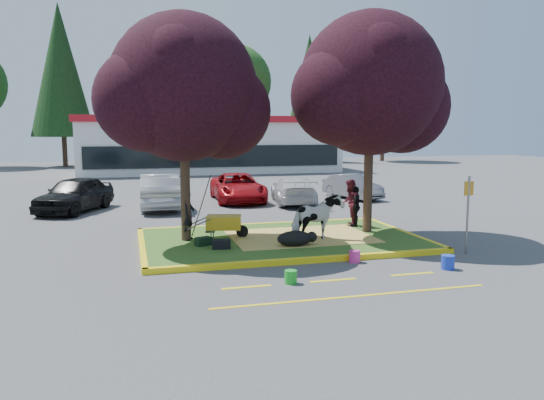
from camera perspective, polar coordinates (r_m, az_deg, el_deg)
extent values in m
plane|color=#424244|center=(16.02, 1.01, -4.58)|extent=(90.00, 90.00, 0.00)
cube|color=#2E5019|center=(16.00, 1.01, -4.32)|extent=(8.00, 5.00, 0.15)
cube|color=yellow|center=(13.61, 4.06, -6.48)|extent=(8.30, 0.16, 0.15)
cube|color=yellow|center=(18.45, -1.22, -2.72)|extent=(8.30, 0.16, 0.15)
cube|color=yellow|center=(15.40, -13.79, -5.02)|extent=(0.16, 5.30, 0.15)
cube|color=yellow|center=(17.56, 13.94, -3.48)|extent=(0.16, 5.30, 0.15)
cube|color=#D9C159|center=(16.16, 3.06, -3.92)|extent=(4.20, 3.00, 0.01)
cylinder|color=black|center=(15.58, -9.33, 2.10)|extent=(0.28, 0.28, 3.53)
sphere|color=black|center=(15.56, -9.54, 11.85)|extent=(4.20, 4.20, 4.20)
sphere|color=black|center=(15.88, -5.36, 9.55)|extent=(2.86, 2.86, 2.86)
sphere|color=black|center=(15.17, -13.41, 10.43)|extent=(2.86, 2.86, 2.86)
cylinder|color=black|center=(16.94, 10.32, 2.80)|extent=(0.28, 0.28, 3.70)
sphere|color=black|center=(16.94, 10.55, 12.18)|extent=(4.40, 4.40, 4.40)
sphere|color=black|center=(17.62, 13.81, 9.76)|extent=(2.99, 2.99, 2.99)
sphere|color=black|center=(16.19, 7.40, 11.06)|extent=(2.99, 2.99, 2.99)
cube|color=yellow|center=(11.59, -2.76, -9.34)|extent=(1.10, 0.12, 0.01)
cube|color=yellow|center=(12.16, 6.59, -8.58)|extent=(1.10, 0.12, 0.01)
cube|color=yellow|center=(13.01, 14.87, -7.70)|extent=(1.10, 0.12, 0.01)
cube|color=yellow|center=(11.10, 8.91, -10.20)|extent=(6.00, 0.10, 0.01)
cube|color=silver|center=(43.53, -6.76, 5.73)|extent=(20.00, 8.00, 4.00)
cube|color=#AC121C|center=(43.51, -6.81, 8.56)|extent=(20.40, 8.40, 0.50)
cube|color=black|center=(39.55, -5.89, 4.69)|extent=(19.00, 0.10, 1.60)
cylinder|color=black|center=(52.36, -21.42, 5.53)|extent=(0.44, 0.44, 3.92)
cone|color=black|center=(52.61, -21.78, 12.85)|extent=(5.60, 5.60, 11.90)
cylinder|color=black|center=(53.62, -12.67, 5.45)|extent=(0.44, 0.44, 3.08)
sphere|color=#143811|center=(53.70, -12.83, 11.09)|extent=(6.16, 6.16, 6.16)
cylinder|color=black|center=(53.57, -4.00, 5.92)|extent=(0.44, 0.44, 3.64)
sphere|color=#143811|center=(53.75, -4.07, 12.58)|extent=(7.28, 7.28, 7.28)
cylinder|color=black|center=(56.15, 3.97, 5.92)|extent=(0.44, 0.44, 3.50)
cone|color=black|center=(56.30, 4.03, 12.04)|extent=(5.00, 5.00, 10.62)
cylinder|color=black|center=(58.36, 11.78, 5.71)|extent=(0.44, 0.44, 3.22)
sphere|color=#143811|center=(58.45, 11.93, 11.12)|extent=(6.44, 6.44, 6.44)
imported|color=white|center=(15.38, 4.83, -1.97)|extent=(1.77, 1.32, 1.36)
ellipsoid|color=black|center=(14.79, 2.46, -4.16)|extent=(1.11, 0.78, 0.44)
imported|color=black|center=(15.75, -9.04, -1.45)|extent=(0.55, 0.66, 1.55)
imported|color=#4A1522|center=(17.95, 8.36, -0.30)|extent=(0.88, 0.95, 1.58)
imported|color=black|center=(17.95, 8.97, -0.67)|extent=(0.63, 0.86, 1.36)
cylinder|color=black|center=(16.02, -3.22, -3.38)|extent=(0.37, 0.16, 0.37)
cylinder|color=slate|center=(15.65, -6.33, -3.86)|extent=(0.04, 0.04, 0.26)
cylinder|color=slate|center=(16.08, -6.57, -3.56)|extent=(0.04, 0.04, 0.26)
cube|color=gold|center=(15.86, -5.20, -2.39)|extent=(1.14, 0.85, 0.41)
cylinder|color=slate|center=(15.53, -7.83, -2.57)|extent=(0.65, 0.21, 0.34)
cylinder|color=slate|center=(15.96, -8.03, -2.30)|extent=(0.65, 0.21, 0.34)
cube|color=black|center=(14.55, -5.47, -4.75)|extent=(0.52, 0.33, 0.25)
cube|color=black|center=(15.02, -7.40, -4.43)|extent=(0.51, 0.42, 0.23)
cylinder|color=slate|center=(15.36, 20.29, -1.52)|extent=(0.06, 0.06, 2.14)
cube|color=orange|center=(15.27, 20.42, 1.18)|extent=(0.30, 0.07, 0.39)
cylinder|color=#189E23|center=(11.82, 2.03, -8.27)|extent=(0.29, 0.29, 0.30)
cylinder|color=#DD318E|center=(13.80, 8.88, -6.01)|extent=(0.33, 0.33, 0.31)
cylinder|color=#1732BD|center=(13.66, 18.38, -6.37)|extent=(0.33, 0.33, 0.34)
imported|color=black|center=(23.30, -20.46, 0.59)|extent=(3.36, 4.61, 1.46)
imported|color=#9A9DA2|center=(23.23, -11.94, 0.94)|extent=(1.77, 4.62, 1.50)
imported|color=#A40D13|center=(25.06, -3.70, 1.36)|extent=(2.37, 4.84, 1.32)
imported|color=silver|center=(24.26, 2.31, 1.09)|extent=(2.47, 4.58, 1.26)
imported|color=slate|center=(26.35, 8.62, 1.44)|extent=(2.01, 3.77, 1.18)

